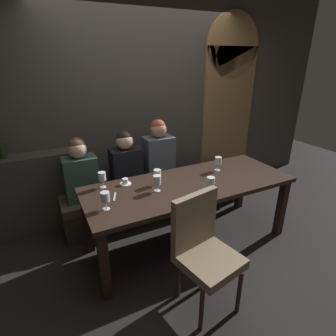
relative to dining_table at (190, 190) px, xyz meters
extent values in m
plane|color=black|center=(0.00, 0.00, -0.65)|extent=(9.00, 9.00, 0.00)
cube|color=#423D38|center=(0.00, 1.22, 0.85)|extent=(6.00, 0.12, 3.00)
cube|color=olive|center=(1.35, 1.15, 0.40)|extent=(0.90, 0.05, 2.10)
cylinder|color=olive|center=(1.35, 1.15, 1.45)|extent=(0.90, 0.05, 0.90)
cube|color=#38342F|center=(-1.55, 1.04, -0.18)|extent=(1.10, 0.28, 0.95)
cube|color=black|center=(-1.03, -0.35, -0.30)|extent=(0.08, 0.08, 0.69)
cube|color=black|center=(1.03, -0.35, -0.30)|extent=(0.08, 0.08, 0.69)
cube|color=black|center=(-1.03, 0.35, -0.30)|extent=(0.08, 0.08, 0.69)
cube|color=black|center=(1.03, 0.35, -0.30)|extent=(0.08, 0.08, 0.69)
cube|color=#302119|center=(0.00, 0.00, 0.07)|extent=(2.20, 0.84, 0.04)
cube|color=#312A23|center=(0.00, 0.70, -0.48)|extent=(2.50, 0.40, 0.35)
cube|color=#473D33|center=(0.00, 0.70, -0.25)|extent=(2.50, 0.44, 0.10)
cylinder|color=#302119|center=(-0.47, -0.98, -0.44)|extent=(0.04, 0.04, 0.42)
cylinder|color=#302119|center=(-0.11, -0.98, -0.44)|extent=(0.04, 0.04, 0.42)
cylinder|color=#302119|center=(-0.47, -0.62, -0.44)|extent=(0.04, 0.04, 0.42)
cylinder|color=#302119|center=(-0.11, -0.62, -0.44)|extent=(0.04, 0.04, 0.42)
cube|color=#7F6B51|center=(-0.29, -0.80, -0.19)|extent=(0.52, 0.52, 0.08)
cube|color=#7F6B51|center=(-0.33, -0.61, 0.09)|extent=(0.44, 0.14, 0.48)
cube|color=#2D473D|center=(-0.98, 0.71, 0.05)|extent=(0.36, 0.24, 0.50)
sphere|color=#DBB293|center=(-0.98, 0.71, 0.39)|extent=(0.20, 0.20, 0.20)
sphere|color=brown|center=(-0.98, 0.72, 0.43)|extent=(0.18, 0.18, 0.18)
cube|color=black|center=(-0.45, 0.72, 0.06)|extent=(0.36, 0.24, 0.52)
sphere|color=#DBB293|center=(-0.45, 0.72, 0.41)|extent=(0.20, 0.20, 0.20)
sphere|color=black|center=(-0.45, 0.73, 0.44)|extent=(0.18, 0.18, 0.18)
cube|color=#4C515B|center=(-0.02, 0.72, 0.10)|extent=(0.36, 0.24, 0.60)
sphere|color=tan|center=(-0.02, 0.72, 0.49)|extent=(0.20, 0.20, 0.20)
sphere|color=brown|center=(-0.02, 0.73, 0.53)|extent=(0.18, 0.18, 0.18)
cylinder|color=black|center=(-1.71, 1.06, 0.41)|extent=(0.08, 0.08, 0.22)
cylinder|color=silver|center=(0.06, -0.28, 0.09)|extent=(0.06, 0.06, 0.00)
cylinder|color=silver|center=(0.06, -0.28, 0.13)|extent=(0.01, 0.01, 0.07)
cylinder|color=silver|center=(0.06, -0.28, 0.21)|extent=(0.08, 0.08, 0.08)
cylinder|color=gold|center=(0.06, -0.28, 0.18)|extent=(0.07, 0.07, 0.03)
cylinder|color=silver|center=(0.46, 0.14, 0.09)|extent=(0.06, 0.06, 0.00)
cylinder|color=silver|center=(0.46, 0.14, 0.13)|extent=(0.01, 0.01, 0.07)
cylinder|color=silver|center=(0.46, 0.14, 0.21)|extent=(0.08, 0.08, 0.08)
cylinder|color=maroon|center=(0.46, 0.14, 0.18)|extent=(0.07, 0.07, 0.02)
cylinder|color=silver|center=(-0.92, -0.12, 0.09)|extent=(0.06, 0.06, 0.00)
cylinder|color=silver|center=(-0.92, -0.12, 0.13)|extent=(0.01, 0.01, 0.07)
cylinder|color=silver|center=(-0.92, -0.12, 0.21)|extent=(0.08, 0.08, 0.08)
cylinder|color=maroon|center=(-0.92, -0.12, 0.19)|extent=(0.07, 0.07, 0.04)
cylinder|color=silver|center=(-0.84, 0.31, 0.09)|extent=(0.06, 0.06, 0.00)
cylinder|color=silver|center=(-0.84, 0.31, 0.13)|extent=(0.01, 0.01, 0.07)
cylinder|color=silver|center=(-0.84, 0.31, 0.21)|extent=(0.08, 0.08, 0.08)
cylinder|color=silver|center=(-0.32, 0.12, 0.09)|extent=(0.06, 0.06, 0.00)
cylinder|color=silver|center=(-0.32, 0.12, 0.13)|extent=(0.01, 0.01, 0.07)
cylinder|color=silver|center=(-0.32, 0.12, 0.21)|extent=(0.08, 0.08, 0.08)
cylinder|color=maroon|center=(-0.32, 0.12, 0.19)|extent=(0.07, 0.07, 0.04)
cylinder|color=silver|center=(-0.38, -0.01, 0.09)|extent=(0.06, 0.06, 0.00)
cylinder|color=silver|center=(-0.38, -0.01, 0.13)|extent=(0.01, 0.01, 0.07)
cylinder|color=silver|center=(-0.38, -0.01, 0.21)|extent=(0.08, 0.08, 0.08)
cylinder|color=white|center=(-0.61, 0.27, 0.09)|extent=(0.12, 0.12, 0.01)
cylinder|color=white|center=(-0.61, 0.27, 0.12)|extent=(0.06, 0.06, 0.06)
cylinder|color=brown|center=(-0.61, 0.27, 0.15)|extent=(0.05, 0.05, 0.01)
cube|color=silver|center=(-0.79, 0.06, 0.09)|extent=(0.08, 0.16, 0.01)
camera|label=1|loc=(-1.34, -2.15, 1.31)|focal=28.70mm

